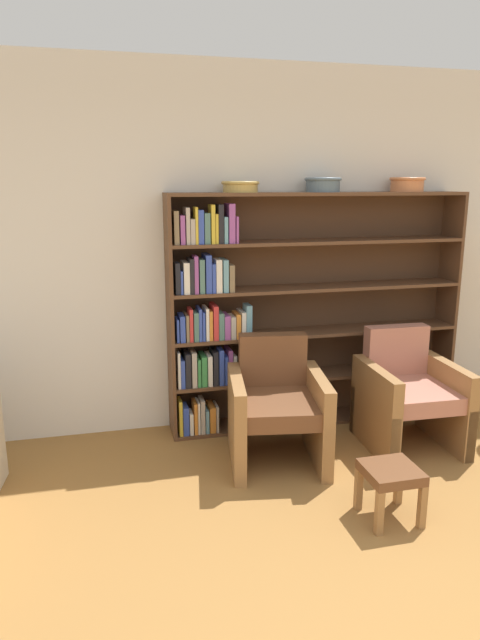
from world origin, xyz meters
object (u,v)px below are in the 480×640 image
bowl_olive (240,186)px  armchair_cushioned (408,394)px  armchair_leather (277,406)px  bowl_sage (407,184)px  footstool (391,478)px  bowl_slate (323,184)px  bookshelf (285,311)px

bowl_olive → armchair_cushioned: (1.12, -0.57, -1.48)m
armchair_leather → bowl_sage: bearing=-145.6°
bowl_olive → footstool: 2.22m
bowl_slate → footstool: 2.17m
bowl_olive → bowl_sage: (1.33, 0.00, 0.02)m
bowl_sage → armchair_leather: (-1.21, -0.57, -1.49)m
bowl_olive → bowl_slate: bowl_slate is taller
armchair_cushioned → footstool: bearing=57.3°
armchair_leather → armchair_cushioned: bearing=-170.9°
bowl_slate → footstool: bearing=-94.1°
bowl_olive → bowl_slate: 0.63m
bookshelf → armchair_leather: bookshelf is taller
bookshelf → footstool: (0.17, -1.45, -0.67)m
bookshelf → bowl_olive: bowl_olive is taller
bowl_olive → armchair_leather: bearing=-78.5°
bowl_olive → bowl_slate: size_ratio=1.00×
bookshelf → armchair_cushioned: 1.10m
bookshelf → armchair_cushioned: size_ratio=2.76×
bowl_slate → footstool: bowl_slate is taller
bowl_slate → armchair_leather: 1.68m
bowl_sage → armchair_leather: bowl_sage is taller
bowl_slate → bowl_sage: bowl_sage is taller
bowl_olive → bowl_sage: bearing=0.0°
bowl_slate → bowl_sage: 0.69m
bookshelf → armchair_cushioned: bookshelf is taller
armchair_leather → bookshelf: bearing=-103.6°
bowl_slate → armchair_cushioned: bowl_slate is taller
bookshelf → bowl_sage: 1.36m
bowl_sage → footstool: bearing=-119.1°
bookshelf → footstool: bookshelf is taller
bowl_olive → armchair_leather: bowl_olive is taller
bowl_slate → armchair_cushioned: bearing=-49.4°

